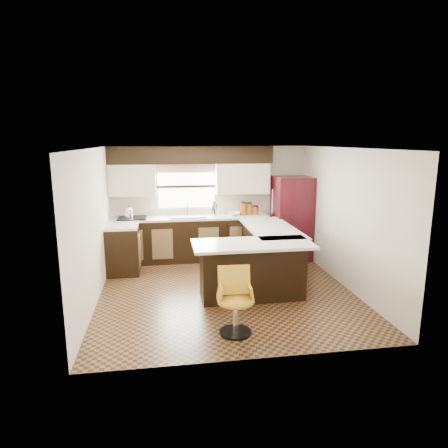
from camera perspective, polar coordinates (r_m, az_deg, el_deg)
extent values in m
plane|color=#49301A|center=(6.92, 0.25, -9.49)|extent=(4.40, 4.40, 0.00)
plane|color=silver|center=(6.45, 0.27, 10.79)|extent=(4.40, 4.40, 0.00)
plane|color=beige|center=(8.72, -2.05, 3.17)|extent=(4.40, 0.00, 4.40)
plane|color=beige|center=(4.49, 4.77, -5.32)|extent=(4.40, 0.00, 4.40)
plane|color=beige|center=(6.59, -18.08, -0.30)|extent=(0.00, 4.40, 4.40)
plane|color=beige|center=(7.21, 16.97, 0.80)|extent=(0.00, 4.40, 4.40)
cube|color=black|center=(8.54, -4.77, -2.20)|extent=(3.30, 0.60, 0.90)
cube|color=black|center=(7.93, -14.21, -3.64)|extent=(0.60, 0.70, 0.90)
cube|color=silver|center=(8.44, -4.82, 0.92)|extent=(3.30, 0.60, 0.04)
cube|color=silver|center=(7.82, -14.38, -0.30)|extent=(0.60, 0.70, 0.04)
cube|color=black|center=(8.42, -4.70, 9.79)|extent=(3.40, 0.35, 0.36)
cube|color=beige|center=(8.45, -12.97, 6.14)|extent=(0.94, 0.35, 0.64)
cube|color=beige|center=(8.60, 2.60, 6.53)|extent=(1.14, 0.35, 0.64)
cube|color=white|center=(8.61, -5.37, 5.36)|extent=(1.20, 0.02, 0.90)
cube|color=#D19B93|center=(8.54, -5.40, 7.93)|extent=(1.30, 0.06, 0.18)
cube|color=#B2B2B7|center=(8.41, -5.16, 1.13)|extent=(0.75, 0.45, 0.03)
cube|color=black|center=(8.40, 2.21, -2.55)|extent=(0.58, 0.03, 0.78)
cube|color=black|center=(8.41, -13.00, 0.86)|extent=(0.58, 0.50, 0.02)
cube|color=black|center=(7.54, 6.28, -4.14)|extent=(0.60, 1.95, 0.90)
cube|color=black|center=(6.51, 4.03, -6.70)|extent=(1.65, 0.60, 0.90)
cube|color=silver|center=(7.44, 6.73, -0.62)|extent=(0.84, 1.95, 0.04)
cube|color=silver|center=(6.29, 4.10, -2.89)|extent=(1.89, 0.84, 0.04)
cube|color=#3A0911|center=(8.66, 9.63, 0.83)|extent=(0.76, 0.73, 1.77)
cylinder|color=silver|center=(8.46, -1.42, 2.08)|extent=(0.13, 0.13, 0.27)
imported|color=white|center=(8.54, 1.43, 1.46)|extent=(0.31, 0.31, 0.06)
cylinder|color=brown|center=(8.58, 2.79, 2.16)|extent=(0.14, 0.14, 0.26)
cylinder|color=brown|center=(8.61, 3.62, 2.12)|extent=(0.12, 0.12, 0.24)
cylinder|color=brown|center=(8.65, 4.52, 1.92)|extent=(0.13, 0.13, 0.17)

